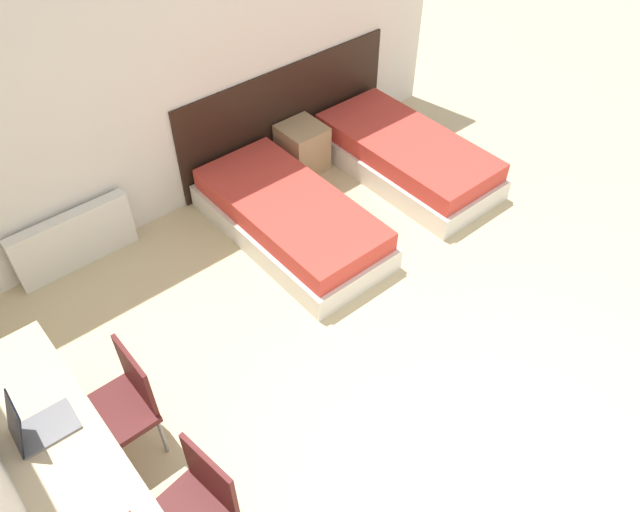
{
  "coord_description": "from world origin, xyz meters",
  "views": [
    {
      "loc": [
        -2.24,
        -0.42,
        4.0
      ],
      "look_at": [
        0.0,
        2.25,
        0.55
      ],
      "focal_mm": 35.0,
      "sensor_mm": 36.0,
      "label": 1
    }
  ],
  "objects_px": {
    "nightstand": "(302,148)",
    "chair_near_notebook": "(194,509)",
    "bed_near_window": "(290,219)",
    "laptop": "(35,427)",
    "bed_near_door": "(406,156)",
    "chair_near_laptop": "(121,404)"
  },
  "relations": [
    {
      "from": "bed_near_window",
      "to": "chair_near_notebook",
      "type": "relative_size",
      "value": 2.21
    },
    {
      "from": "bed_near_door",
      "to": "laptop",
      "type": "xyz_separation_m",
      "value": [
        -4.14,
        -1.05,
        0.62
      ]
    },
    {
      "from": "bed_near_door",
      "to": "laptop",
      "type": "relative_size",
      "value": 5.57
    },
    {
      "from": "bed_near_door",
      "to": "chair_near_notebook",
      "type": "xyz_separation_m",
      "value": [
        -3.66,
        -1.87,
        0.28
      ]
    },
    {
      "from": "bed_near_door",
      "to": "chair_near_notebook",
      "type": "relative_size",
      "value": 2.21
    },
    {
      "from": "bed_near_window",
      "to": "laptop",
      "type": "height_order",
      "value": "laptop"
    },
    {
      "from": "chair_near_laptop",
      "to": "bed_near_window",
      "type": "bearing_deg",
      "value": 24.41
    },
    {
      "from": "nightstand",
      "to": "chair_near_notebook",
      "type": "xyz_separation_m",
      "value": [
        -2.9,
        -2.63,
        0.24
      ]
    },
    {
      "from": "bed_near_window",
      "to": "nightstand",
      "type": "relative_size",
      "value": 3.92
    },
    {
      "from": "bed_near_window",
      "to": "nightstand",
      "type": "bearing_deg",
      "value": 45.25
    },
    {
      "from": "bed_near_window",
      "to": "laptop",
      "type": "distance_m",
      "value": 2.9
    },
    {
      "from": "bed_near_window",
      "to": "bed_near_door",
      "type": "xyz_separation_m",
      "value": [
        1.51,
        0.0,
        0.0
      ]
    },
    {
      "from": "chair_near_laptop",
      "to": "chair_near_notebook",
      "type": "xyz_separation_m",
      "value": [
        -0.0,
        -0.89,
        0.0
      ]
    },
    {
      "from": "bed_near_window",
      "to": "nightstand",
      "type": "xyz_separation_m",
      "value": [
        0.76,
        0.76,
        0.04
      ]
    },
    {
      "from": "nightstand",
      "to": "chair_near_notebook",
      "type": "height_order",
      "value": "chair_near_notebook"
    },
    {
      "from": "nightstand",
      "to": "chair_near_notebook",
      "type": "relative_size",
      "value": 0.56
    },
    {
      "from": "bed_near_window",
      "to": "chair_near_laptop",
      "type": "bearing_deg",
      "value": -155.51
    },
    {
      "from": "bed_near_door",
      "to": "chair_near_laptop",
      "type": "bearing_deg",
      "value": -165.04
    },
    {
      "from": "bed_near_door",
      "to": "chair_near_notebook",
      "type": "bearing_deg",
      "value": -152.92
    },
    {
      "from": "bed_near_door",
      "to": "nightstand",
      "type": "xyz_separation_m",
      "value": [
        -0.76,
        0.76,
        0.04
      ]
    },
    {
      "from": "bed_near_window",
      "to": "chair_near_laptop",
      "type": "xyz_separation_m",
      "value": [
        -2.15,
        -0.98,
        0.28
      ]
    },
    {
      "from": "bed_near_window",
      "to": "chair_near_notebook",
      "type": "xyz_separation_m",
      "value": [
        -2.15,
        -1.87,
        0.28
      ]
    }
  ]
}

